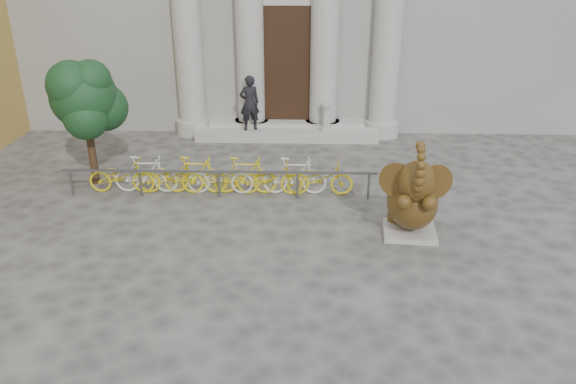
{
  "coord_description": "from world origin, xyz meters",
  "views": [
    {
      "loc": [
        0.57,
        -8.58,
        5.92
      ],
      "look_at": [
        0.25,
        2.37,
        1.1
      ],
      "focal_mm": 35.0,
      "sensor_mm": 36.0,
      "label": 1
    }
  ],
  "objects_px": {
    "elephant_statue": "(413,200)",
    "bike_rack": "(220,175)",
    "tree": "(85,99)",
    "pedestrian": "(249,103)"
  },
  "relations": [
    {
      "from": "elephant_statue",
      "to": "bike_rack",
      "type": "xyz_separation_m",
      "value": [
        -4.54,
        2.16,
        -0.34
      ]
    },
    {
      "from": "elephant_statue",
      "to": "tree",
      "type": "relative_size",
      "value": 0.69
    },
    {
      "from": "tree",
      "to": "pedestrian",
      "type": "bearing_deg",
      "value": 44.72
    },
    {
      "from": "elephant_statue",
      "to": "pedestrian",
      "type": "height_order",
      "value": "elephant_statue"
    },
    {
      "from": "tree",
      "to": "bike_rack",
      "type": "bearing_deg",
      "value": -9.49
    },
    {
      "from": "tree",
      "to": "elephant_statue",
      "type": "bearing_deg",
      "value": -18.92
    },
    {
      "from": "bike_rack",
      "to": "tree",
      "type": "height_order",
      "value": "tree"
    },
    {
      "from": "bike_rack",
      "to": "pedestrian",
      "type": "relative_size",
      "value": 4.46
    },
    {
      "from": "tree",
      "to": "pedestrian",
      "type": "relative_size",
      "value": 1.87
    },
    {
      "from": "elephant_statue",
      "to": "tree",
      "type": "distance_m",
      "value": 8.58
    }
  ]
}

